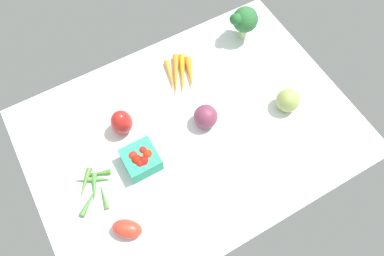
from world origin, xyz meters
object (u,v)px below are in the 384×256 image
object	(u,v)px
red_onion_near_basket	(206,117)
okra_pile	(93,187)
heirloom_tomato_green	(288,100)
berry_basket	(141,159)
carrot_bunch	(181,75)
roma_tomato	(127,229)
broccoli_head	(244,20)
bell_pepper_red	(122,122)

from	to	relation	value
red_onion_near_basket	okra_pile	bearing A→B (deg)	3.69
heirloom_tomato_green	berry_basket	bearing A→B (deg)	-5.96
okra_pile	carrot_bunch	world-z (taller)	carrot_bunch
roma_tomato	okra_pile	world-z (taller)	roma_tomato
broccoli_head	okra_pile	distance (cm)	76.09
roma_tomato	okra_pile	bearing A→B (deg)	-37.64
red_onion_near_basket	bell_pepper_red	distance (cm)	26.54
bell_pepper_red	okra_pile	distance (cm)	21.41
broccoli_head	okra_pile	size ratio (longest dim) A/B	0.93
heirloom_tomato_green	roma_tomato	size ratio (longest dim) A/B	0.91
berry_basket	roma_tomato	xyz separation A→B (cm)	(12.49, 16.61, -0.75)
bell_pepper_red	broccoli_head	bearing A→B (deg)	-165.55
heirloom_tomato_green	berry_basket	distance (cm)	51.07
roma_tomato	bell_pepper_red	xyz separation A→B (cm)	(-12.62, -30.14, 2.35)
heirloom_tomato_green	okra_pile	size ratio (longest dim) A/B	0.55
red_onion_near_basket	bell_pepper_red	size ratio (longest dim) A/B	0.79
okra_pile	roma_tomato	bearing A→B (deg)	102.16
berry_basket	roma_tomato	world-z (taller)	berry_basket
broccoli_head	carrot_bunch	size ratio (longest dim) A/B	0.78
bell_pepper_red	carrot_bunch	distance (cm)	27.70
berry_basket	okra_pile	size ratio (longest dim) A/B	0.71
roma_tomato	berry_basket	bearing A→B (deg)	-86.73
red_onion_near_basket	okra_pile	xyz separation A→B (cm)	(40.48, 2.61, -3.04)
broccoli_head	bell_pepper_red	bearing A→B (deg)	14.45
carrot_bunch	berry_basket	bearing A→B (deg)	40.78
broccoli_head	okra_pile	xyz separation A→B (cm)	(70.57, 27.36, -7.82)
broccoli_head	bell_pepper_red	xyz separation A→B (cm)	(54.34, 14.00, -3.77)
heirloom_tomato_green	carrot_bunch	xyz separation A→B (cm)	(24.72, -27.79, -2.70)
bell_pepper_red	okra_pile	world-z (taller)	bell_pepper_red
bell_pepper_red	carrot_bunch	world-z (taller)	bell_pepper_red
berry_basket	bell_pepper_red	size ratio (longest dim) A/B	1.04
roma_tomato	okra_pile	size ratio (longest dim) A/B	0.60
bell_pepper_red	okra_pile	bearing A→B (deg)	39.44
red_onion_near_basket	carrot_bunch	world-z (taller)	red_onion_near_basket
heirloom_tomato_green	roma_tomato	xyz separation A→B (cm)	(63.28, 11.31, -1.36)
red_onion_near_basket	broccoli_head	size ratio (longest dim) A/B	0.59
broccoli_head	carrot_bunch	distance (cm)	29.79
heirloom_tomato_green	carrot_bunch	size ratio (longest dim) A/B	0.46
okra_pile	red_onion_near_basket	bearing A→B (deg)	-176.31
berry_basket	red_onion_near_basket	size ratio (longest dim) A/B	1.31
red_onion_near_basket	okra_pile	distance (cm)	40.68
berry_basket	broccoli_head	distance (cm)	61.27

